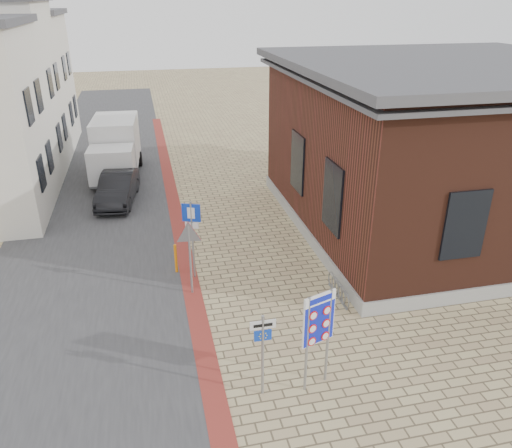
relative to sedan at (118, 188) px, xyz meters
name	(u,v)px	position (x,y,z in m)	size (l,w,h in m)	color
ground	(278,350)	(4.54, -12.39, -0.71)	(120.00, 120.00, 0.00)	tan
road_strip	(102,185)	(-0.96, 2.61, -0.70)	(7.00, 60.00, 0.02)	#38383A
curb_strip	(177,216)	(2.54, -2.39, -0.69)	(0.60, 40.00, 0.02)	maroon
brick_building	(446,144)	(13.54, -5.39, 2.78)	(13.00, 13.00, 6.80)	gray
townhouse_far	(10,81)	(-6.45, 11.61, 3.46)	(7.40, 6.40, 8.30)	silver
bike_rack	(338,290)	(7.19, -10.19, -0.44)	(0.08, 1.80, 0.60)	slate
sedan	(118,188)	(0.00, 0.00, 0.00)	(1.50, 4.29, 1.41)	black
box_truck	(115,148)	(-0.12, 4.07, 0.83)	(2.73, 5.84, 2.98)	slate
border_sign	(319,321)	(5.12, -13.89, 1.24)	(0.89, 0.35, 2.71)	gray
essen_sign	(263,344)	(3.74, -13.89, 0.81)	(0.62, 0.07, 2.31)	gray
parking_sign	(192,226)	(2.74, -7.89, 1.28)	(0.60, 0.27, 2.87)	gray
yield_sign	(189,240)	(2.54, -8.89, 1.25)	(0.91, 0.16, 2.55)	gray
bollard	(176,259)	(2.15, -7.39, -0.15)	(0.10, 0.10, 1.10)	orange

